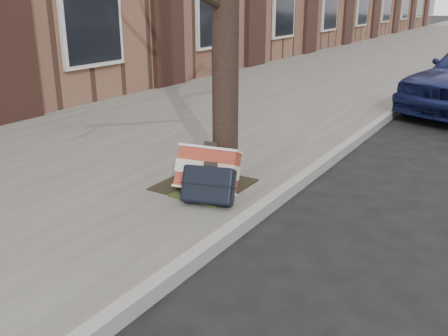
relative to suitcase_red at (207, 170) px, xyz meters
The scene contains 5 objects.
ground 2.18m from the suitcase_red, 29.67° to the right, with size 120.00×120.00×0.00m, color black.
near_sidewalk 14.06m from the suitcase_red, 97.50° to the left, with size 5.00×70.00×0.12m, color slate.
dirt_patch 0.30m from the suitcase_red, 134.39° to the left, with size 0.85×0.85×0.01m, color black.
suitcase_red is the anchor object (origin of this frame).
suitcase_navy 0.31m from the suitcase_red, 54.35° to the right, with size 0.50×0.16×0.36m, color black.
Camera 1 is at (0.76, -2.85, 1.99)m, focal length 40.00 mm.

